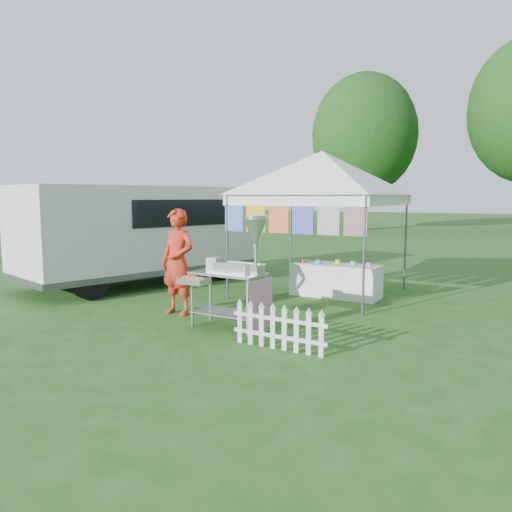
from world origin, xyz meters
The scene contains 8 objects.
ground centered at (0.00, 0.00, 0.00)m, with size 120.00×120.00×0.00m, color #1F4E16.
canopy_main centered at (0.00, 3.49, 2.99)m, with size 4.24×4.24×3.45m.
tree_left centered at (-6.00, 24.00, 5.83)m, with size 6.40×6.40×9.53m.
donut_cart centered at (0.04, 0.20, 1.05)m, with size 1.30×0.86×1.79m.
vendor centered at (-1.41, 0.52, 0.93)m, with size 0.68×0.44×1.86m, color red.
cargo_van centered at (-4.17, 2.66, 1.24)m, with size 3.54×5.91×2.30m.
picket_fence centered at (1.08, -0.40, 0.29)m, with size 1.44×0.06×0.56m.
display_table centered at (0.39, 3.40, 0.34)m, with size 1.80×0.70×0.68m, color white.
Camera 1 is at (4.16, -6.21, 2.07)m, focal length 35.00 mm.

